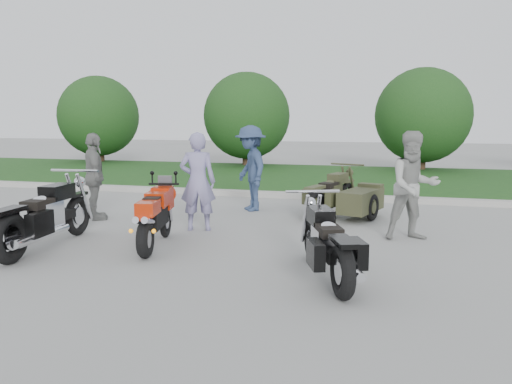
% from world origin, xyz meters
% --- Properties ---
extents(ground, '(80.00, 80.00, 0.00)m').
position_xyz_m(ground, '(0.00, 0.00, 0.00)').
color(ground, '#999994').
rests_on(ground, ground).
extents(curb, '(60.00, 0.30, 0.15)m').
position_xyz_m(curb, '(0.00, 6.00, 0.07)').
color(curb, '#A9A69F').
rests_on(curb, ground).
extents(grass_strip, '(60.00, 8.00, 0.14)m').
position_xyz_m(grass_strip, '(0.00, 10.15, 0.07)').
color(grass_strip, '#2D591E').
rests_on(grass_strip, ground).
extents(tree_far_left, '(3.60, 3.60, 4.00)m').
position_xyz_m(tree_far_left, '(-10.00, 13.50, 2.19)').
color(tree_far_left, '#3F2B1C').
rests_on(tree_far_left, ground).
extents(tree_mid_left, '(3.60, 3.60, 4.00)m').
position_xyz_m(tree_mid_left, '(-3.00, 13.50, 2.19)').
color(tree_mid_left, '#3F2B1C').
rests_on(tree_mid_left, ground).
extents(tree_mid_right, '(3.60, 3.60, 4.00)m').
position_xyz_m(tree_mid_right, '(4.00, 13.50, 2.19)').
color(tree_mid_right, '#3F2B1C').
rests_on(tree_mid_right, ground).
extents(sportbike_red, '(0.63, 1.89, 0.91)m').
position_xyz_m(sportbike_red, '(-0.72, 0.43, 0.53)').
color(sportbike_red, black).
rests_on(sportbike_red, ground).
extents(cruiser_left, '(0.54, 2.56, 0.98)m').
position_xyz_m(cruiser_left, '(-2.35, -0.16, 0.50)').
color(cruiser_left, black).
rests_on(cruiser_left, ground).
extents(cruiser_right, '(0.99, 2.15, 0.87)m').
position_xyz_m(cruiser_right, '(2.15, -0.49, 0.44)').
color(cruiser_right, black).
rests_on(cruiser_right, ground).
extents(cruiser_sidecar, '(1.52, 2.22, 0.88)m').
position_xyz_m(cruiser_sidecar, '(2.05, 3.70, 0.41)').
color(cruiser_sidecar, black).
rests_on(cruiser_sidecar, ground).
extents(person_stripe, '(0.75, 0.58, 1.82)m').
position_xyz_m(person_stripe, '(-0.54, 1.81, 0.91)').
color(person_stripe, '#8680AF').
rests_on(person_stripe, ground).
extents(person_grey, '(1.09, 0.97, 1.85)m').
position_xyz_m(person_grey, '(3.27, 2.07, 0.93)').
color(person_grey, '#9B9C97').
rests_on(person_grey, ground).
extents(person_denim, '(1.28, 1.42, 1.92)m').
position_xyz_m(person_denim, '(-0.15, 4.03, 0.96)').
color(person_denim, navy).
rests_on(person_denim, ground).
extents(person_back, '(0.99, 1.08, 1.78)m').
position_xyz_m(person_back, '(-2.93, 2.18, 0.89)').
color(person_back, gray).
rests_on(person_back, ground).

